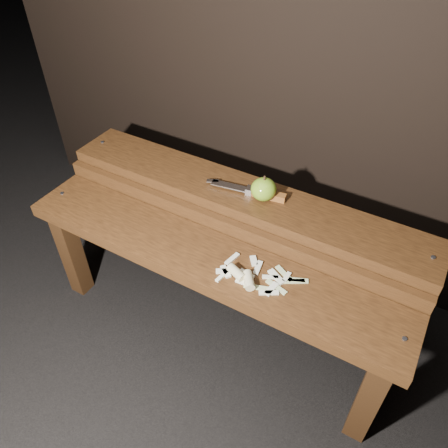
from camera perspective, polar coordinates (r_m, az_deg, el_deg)
The scene contains 6 objects.
ground at distance 1.60m, azimuth -1.10°, elevation -13.30°, with size 60.00×60.00×0.00m, color black.
bench_front_tier at distance 1.29m, azimuth -2.70°, elevation -6.31°, with size 1.20×0.20×0.42m.
bench_rear_tier at distance 1.39m, azimuth 2.18°, elevation 1.43°, with size 1.20×0.21×0.50m.
apple at distance 1.29m, azimuth 5.20°, elevation 4.55°, with size 0.08×0.08×0.08m.
knife at distance 1.32m, azimuth 4.50°, elevation 4.12°, with size 0.25×0.06×0.02m.
apple_scraps at distance 1.18m, azimuth 3.54°, elevation -6.86°, with size 0.24×0.14×0.03m.
Camera 1 is at (0.48, -0.77, 1.32)m, focal length 35.00 mm.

